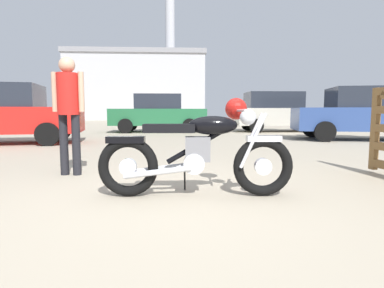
{
  "coord_description": "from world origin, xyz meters",
  "views": [
    {
      "loc": [
        0.07,
        -3.14,
        0.9
      ],
      "look_at": [
        0.25,
        0.96,
        0.48
      ],
      "focal_mm": 29.45,
      "sensor_mm": 36.0,
      "label": 1
    }
  ],
  "objects": [
    {
      "name": "ground_plane",
      "position": [
        0.0,
        0.0,
        0.0
      ],
      "size": [
        80.0,
        80.0,
        0.0
      ],
      "primitive_type": "plane",
      "color": "tan"
    },
    {
      "name": "vintage_motorcycle",
      "position": [
        0.31,
        0.19,
        0.49
      ],
      "size": [
        2.08,
        0.74,
        1.07
      ],
      "rotation": [
        0.0,
        0.0,
        -0.03
      ],
      "color": "black",
      "rests_on": "ground_plane"
    },
    {
      "name": "bystander",
      "position": [
        -1.48,
        1.38,
        1.02
      ],
      "size": [
        0.46,
        0.3,
        1.66
      ],
      "rotation": [
        0.0,
        0.0,
        4.62
      ],
      "color": "black",
      "rests_on": "ground_plane"
    },
    {
      "name": "pale_sedan_back",
      "position": [
        -4.88,
        5.96,
        0.84
      ],
      "size": [
        4.43,
        2.44,
        1.67
      ],
      "rotation": [
        0.0,
        0.0,
        3.31
      ],
      "color": "black",
      "rests_on": "ground_plane"
    },
    {
      "name": "red_hatchback_near",
      "position": [
        -0.84,
        11.05,
        0.84
      ],
      "size": [
        4.23,
        1.99,
        1.67
      ],
      "rotation": [
        0.0,
        0.0,
        0.02
      ],
      "color": "black",
      "rests_on": "ground_plane"
    },
    {
      "name": "silver_sedan_mid",
      "position": [
        5.95,
        6.71,
        0.84
      ],
      "size": [
        4.45,
        2.51,
        1.67
      ],
      "rotation": [
        0.0,
        0.0,
        2.95
      ],
      "color": "black",
      "rests_on": "ground_plane"
    },
    {
      "name": "white_estate_far",
      "position": [
        4.52,
        11.08,
        0.92
      ],
      "size": [
        3.92,
        1.87,
        1.78
      ],
      "rotation": [
        0.0,
        0.0,
        0.01
      ],
      "color": "black",
      "rests_on": "ground_plane"
    },
    {
      "name": "industrial_building",
      "position": [
        -4.59,
        35.62,
        3.82
      ],
      "size": [
        15.25,
        11.4,
        15.36
      ],
      "rotation": [
        0.0,
        0.0,
        0.02
      ],
      "color": "#B2B2B7",
      "rests_on": "ground_plane"
    }
  ]
}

